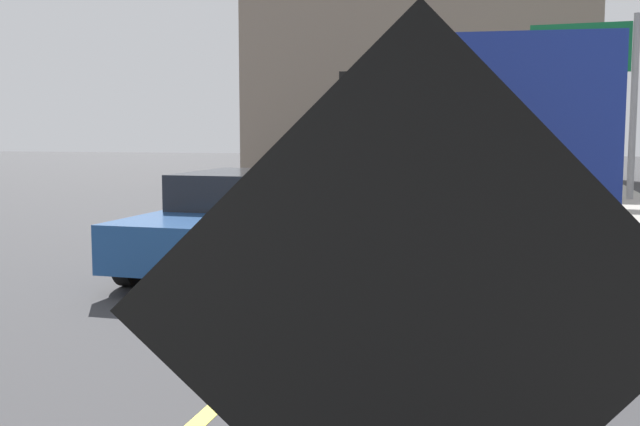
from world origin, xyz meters
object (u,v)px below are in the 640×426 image
at_px(traffic_cone_mid_lane, 385,364).
at_px(roadwork_sign, 415,328).
at_px(pickup_car, 246,220).
at_px(traffic_cone_far_lane, 397,306).
at_px(box_truck, 523,141).
at_px(highway_guide_sign, 603,75).
at_px(arrow_board_trailer, 402,253).

bearing_deg(traffic_cone_mid_lane, roadwork_sign, -79.32).
height_order(pickup_car, traffic_cone_far_lane, pickup_car).
relative_size(box_truck, highway_guide_sign, 1.33).
bearing_deg(roadwork_sign, highway_guide_sign, 83.04).
relative_size(roadwork_sign, highway_guide_sign, 0.47).
bearing_deg(highway_guide_sign, pickup_car, -117.17).
bearing_deg(roadwork_sign, traffic_cone_mid_lane, 100.68).
distance_m(pickup_car, traffic_cone_mid_lane, 5.94).
relative_size(roadwork_sign, arrow_board_trailer, 0.86).
height_order(arrow_board_trailer, traffic_cone_mid_lane, arrow_board_trailer).
xyz_separation_m(arrow_board_trailer, highway_guide_sign, (3.52, 12.63, 2.94)).
bearing_deg(roadwork_sign, traffic_cone_far_lane, 98.98).
height_order(pickup_car, highway_guide_sign, highway_guide_sign).
height_order(highway_guide_sign, traffic_cone_far_lane, highway_guide_sign).
bearing_deg(traffic_cone_mid_lane, pickup_car, 119.14).
relative_size(arrow_board_trailer, traffic_cone_mid_lane, 3.83).
xyz_separation_m(roadwork_sign, traffic_cone_far_lane, (-0.84, 5.31, -1.18)).
bearing_deg(traffic_cone_mid_lane, traffic_cone_far_lane, 96.28).
bearing_deg(pickup_car, arrow_board_trailer, -23.53).
distance_m(pickup_car, highway_guide_sign, 13.29).
distance_m(arrow_board_trailer, pickup_car, 2.65).
bearing_deg(box_truck, highway_guide_sign, 75.57).
bearing_deg(highway_guide_sign, traffic_cone_far_lane, -102.59).
distance_m(box_truck, traffic_cone_mid_lane, 8.82).
xyz_separation_m(pickup_car, highway_guide_sign, (5.94, 11.57, 2.73)).
xyz_separation_m(pickup_car, traffic_cone_mid_lane, (2.89, -5.18, -0.35)).
distance_m(arrow_board_trailer, traffic_cone_mid_lane, 4.15).
bearing_deg(pickup_car, roadwork_sign, -67.45).
bearing_deg(traffic_cone_far_lane, traffic_cone_mid_lane, -83.72).
bearing_deg(roadwork_sign, box_truck, 88.29).
xyz_separation_m(arrow_board_trailer, box_truck, (1.43, 4.52, 1.31)).
distance_m(roadwork_sign, arrow_board_trailer, 7.52).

